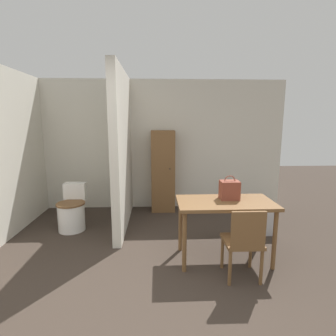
{
  "coord_description": "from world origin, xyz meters",
  "views": [
    {
      "loc": [
        0.08,
        -1.82,
        1.72
      ],
      "look_at": [
        0.23,
        1.58,
        1.11
      ],
      "focal_mm": 28.0,
      "sensor_mm": 36.0,
      "label": 1
    }
  ],
  "objects": [
    {
      "name": "wall_back",
      "position": [
        0.0,
        3.37,
        1.25
      ],
      "size": [
        5.16,
        0.12,
        2.5
      ],
      "color": "beige",
      "rests_on": "ground_plane"
    },
    {
      "name": "space_heater",
      "position": [
        1.74,
        1.94,
        0.21
      ],
      "size": [
        0.3,
        0.23,
        0.41
      ],
      "color": "#BCBCC1",
      "rests_on": "ground_plane"
    },
    {
      "name": "wooden_chair",
      "position": [
        1.01,
        0.77,
        0.45
      ],
      "size": [
        0.4,
        0.4,
        0.82
      ],
      "rotation": [
        0.0,
        0.0,
        -0.01
      ],
      "color": "brown",
      "rests_on": "ground_plane"
    },
    {
      "name": "dining_table",
      "position": [
        0.92,
        1.21,
        0.66
      ],
      "size": [
        1.17,
        0.63,
        0.76
      ],
      "color": "brown",
      "rests_on": "ground_plane"
    },
    {
      "name": "toilet",
      "position": [
        -1.27,
        2.25,
        0.29
      ],
      "size": [
        0.44,
        0.59,
        0.71
      ],
      "color": "white",
      "rests_on": "ground_plane"
    },
    {
      "name": "partition_wall",
      "position": [
        -0.47,
        2.42,
        1.25
      ],
      "size": [
        0.12,
        1.76,
        2.5
      ],
      "color": "beige",
      "rests_on": "ground_plane"
    },
    {
      "name": "wooden_cabinet",
      "position": [
        0.2,
        3.11,
        0.77
      ],
      "size": [
        0.44,
        0.39,
        1.55
      ],
      "color": "brown",
      "rests_on": "ground_plane"
    },
    {
      "name": "handbag",
      "position": [
        0.98,
        1.29,
        0.88
      ],
      "size": [
        0.23,
        0.17,
        0.3
      ],
      "color": "brown",
      "rests_on": "dining_table"
    }
  ]
}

